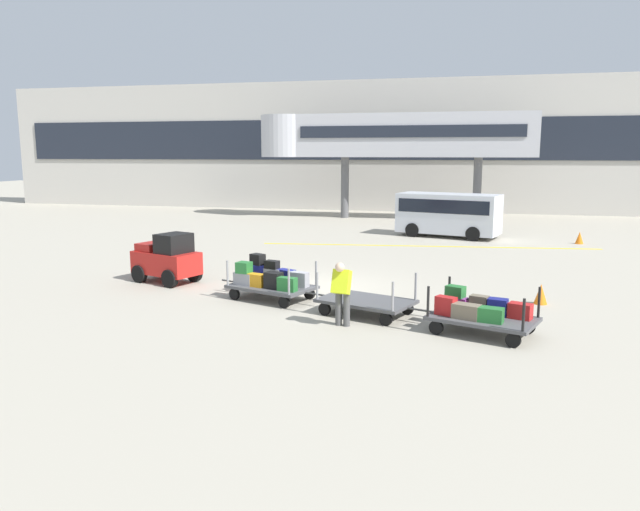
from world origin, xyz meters
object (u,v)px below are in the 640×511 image
baggage_cart_tail (479,312)px  baggage_handler (342,291)px  baggage_cart_lead (270,280)px  shuttle_van (448,212)px  baggage_cart_middle (366,302)px  baggage_tug (167,259)px  safety_cone_near (579,238)px  safety_cone_far (541,294)px

baggage_cart_tail → baggage_handler: 3.17m
baggage_cart_lead → shuttle_van: bearing=72.3°
baggage_cart_lead → baggage_cart_middle: size_ratio=1.00×
baggage_tug → shuttle_van: size_ratio=0.46×
safety_cone_near → baggage_tug: bearing=-140.3°
baggage_tug → baggage_cart_tail: 10.08m
baggage_cart_middle → baggage_cart_tail: 2.92m
baggage_tug → safety_cone_near: size_ratio=4.27×
shuttle_van → safety_cone_far: 13.35m
shuttle_van → safety_cone_near: bearing=-9.8°
safety_cone_near → safety_cone_far: same height
baggage_tug → shuttle_van: shuttle_van is taller
baggage_tug → baggage_cart_middle: bearing=-19.9°
baggage_handler → safety_cone_near: bearing=62.9°
baggage_tug → baggage_cart_middle: 7.17m
baggage_tug → baggage_cart_lead: bearing=-19.6°
baggage_cart_lead → shuttle_van: size_ratio=0.60×
baggage_cart_lead → baggage_cart_tail: bearing=-19.9°
baggage_cart_lead → safety_cone_far: 7.43m
baggage_cart_tail → safety_cone_far: bearing=61.9°
baggage_cart_tail → shuttle_van: 16.25m
baggage_cart_tail → safety_cone_near: bearing=72.7°
baggage_cart_middle → safety_cone_far: bearing=26.4°
baggage_handler → shuttle_van: (2.02, 16.38, 0.37)m
baggage_tug → baggage_cart_tail: baggage_tug is taller
baggage_cart_lead → safety_cone_near: bearing=51.8°
shuttle_van → safety_cone_near: shuttle_van is taller
shuttle_van → safety_cone_far: shuttle_van is taller
shuttle_van → baggage_cart_tail: bearing=-86.0°
shuttle_van → baggage_cart_middle: bearing=-96.1°
baggage_tug → safety_cone_far: bearing=-1.1°
baggage_cart_lead → baggage_cart_middle: baggage_cart_lead is taller
baggage_cart_lead → safety_cone_far: bearing=8.9°
baggage_handler → baggage_tug: bearing=150.5°
baggage_cart_tail → shuttle_van: bearing=94.0°
baggage_cart_middle → safety_cone_near: 16.06m
baggage_cart_lead → baggage_cart_middle: bearing=-20.2°
baggage_cart_middle → baggage_handler: bearing=-108.8°
baggage_handler → safety_cone_near: size_ratio=2.84×
safety_cone_near → safety_cone_far: (-3.02, -12.01, 0.00)m
baggage_cart_middle → baggage_cart_tail: same height
shuttle_van → baggage_handler: bearing=-97.0°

